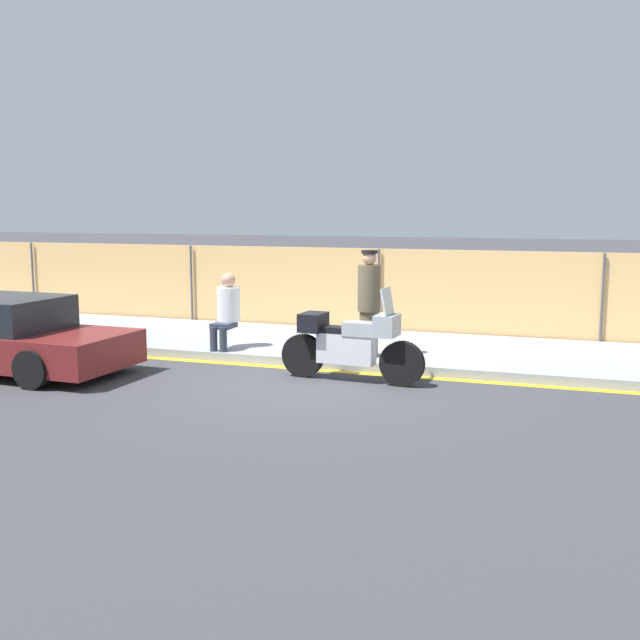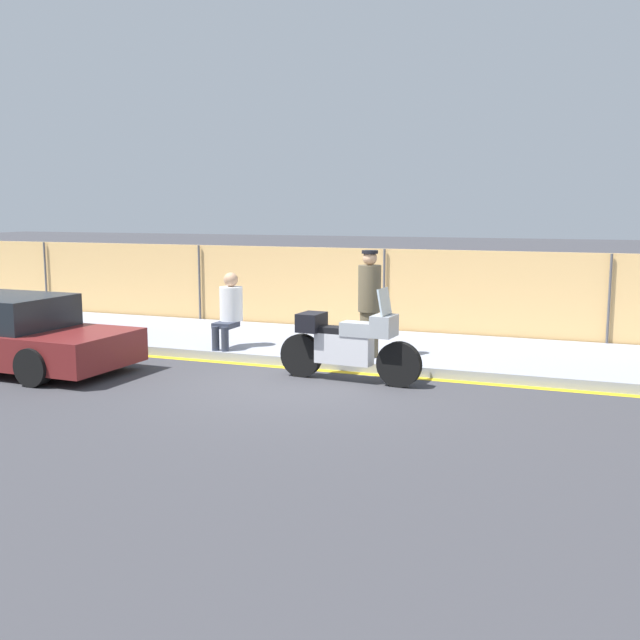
{
  "view_description": "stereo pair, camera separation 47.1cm",
  "coord_description": "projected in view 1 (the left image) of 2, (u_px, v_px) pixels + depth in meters",
  "views": [
    {
      "loc": [
        3.94,
        -10.81,
        2.75
      ],
      "look_at": [
        -0.17,
        1.26,
        0.84
      ],
      "focal_mm": 42.0,
      "sensor_mm": 36.0,
      "label": 1
    },
    {
      "loc": [
        4.39,
        -10.65,
        2.75
      ],
      "look_at": [
        -0.17,
        1.26,
        0.84
      ],
      "focal_mm": 42.0,
      "sensor_mm": 36.0,
      "label": 2
    }
  ],
  "objects": [
    {
      "name": "motorcycle",
      "position": [
        350.0,
        343.0,
        11.93
      ],
      "size": [
        2.41,
        0.61,
        1.53
      ],
      "rotation": [
        0.0,
        0.0,
        -0.07
      ],
      "color": "black",
      "rests_on": "ground_plane"
    },
    {
      "name": "officer_standing",
      "position": [
        369.0,
        303.0,
        13.03
      ],
      "size": [
        0.4,
        0.4,
        1.87
      ],
      "color": "brown",
      "rests_on": "sidewalk"
    },
    {
      "name": "storefront_fence",
      "position": [
        380.0,
        293.0,
        16.07
      ],
      "size": [
        31.65,
        0.17,
        1.9
      ],
      "color": "#E5B26B",
      "rests_on": "ground_plane"
    },
    {
      "name": "ground_plane",
      "position": [
        305.0,
        384.0,
        11.78
      ],
      "size": [
        120.0,
        120.0,
        0.0
      ],
      "primitive_type": "plane",
      "color": "#38383D"
    },
    {
      "name": "person_seated_on_curb",
      "position": [
        227.0,
        307.0,
        13.87
      ],
      "size": [
        0.43,
        0.73,
        1.4
      ],
      "color": "#2D3342",
      "rests_on": "sidewalk"
    },
    {
      "name": "curb_paint_stripe",
      "position": [
        326.0,
        371.0,
        12.78
      ],
      "size": [
        33.32,
        0.18,
        0.01
      ],
      "color": "gold",
      "rests_on": "ground_plane"
    },
    {
      "name": "sidewalk",
      "position": [
        356.0,
        347.0,
        14.48
      ],
      "size": [
        33.32,
        3.48,
        0.16
      ],
      "color": "#8E93A3",
      "rests_on": "ground_plane"
    }
  ]
}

